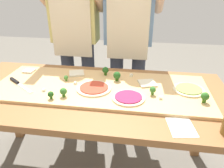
% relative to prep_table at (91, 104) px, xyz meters
% --- Properties ---
extents(prep_table, '(1.78, 0.83, 0.75)m').
position_rel_prep_table_xyz_m(prep_table, '(0.00, 0.00, 0.00)').
color(prep_table, brown).
rests_on(prep_table, ground).
extents(cutting_board, '(1.40, 0.53, 0.02)m').
position_rel_prep_table_xyz_m(cutting_board, '(0.06, 0.05, 0.10)').
color(cutting_board, tan).
rests_on(cutting_board, prep_table).
extents(chefs_knife, '(0.25, 0.18, 0.02)m').
position_rel_prep_table_xyz_m(chefs_knife, '(-0.50, -0.00, 0.12)').
color(chefs_knife, '#B7BABF').
rests_on(chefs_knife, cutting_board).
extents(pizza_whole_tomato_red, '(0.22, 0.22, 0.02)m').
position_rel_prep_table_xyz_m(pizza_whole_tomato_red, '(0.03, -0.00, 0.12)').
color(pizza_whole_tomato_red, beige).
rests_on(pizza_whole_tomato_red, cutting_board).
extents(pizza_whole_pesto_green, '(0.20, 0.20, 0.02)m').
position_rel_prep_table_xyz_m(pizza_whole_pesto_green, '(0.63, 0.07, 0.12)').
color(pizza_whole_pesto_green, beige).
rests_on(pizza_whole_pesto_green, cutting_board).
extents(pizza_whole_beet_magenta, '(0.20, 0.20, 0.02)m').
position_rel_prep_table_xyz_m(pizza_whole_beet_magenta, '(0.26, -0.09, 0.12)').
color(pizza_whole_beet_magenta, beige).
rests_on(pizza_whole_beet_magenta, cutting_board).
extents(pizza_slice_far_right, '(0.08, 0.08, 0.01)m').
position_rel_prep_table_xyz_m(pizza_slice_far_right, '(-0.53, 0.21, 0.12)').
color(pizza_slice_far_right, beige).
rests_on(pizza_slice_far_right, cutting_board).
extents(pizza_slice_center, '(0.14, 0.14, 0.01)m').
position_rel_prep_table_xyz_m(pizza_slice_center, '(0.36, 0.13, 0.12)').
color(pizza_slice_center, beige).
rests_on(pizza_slice_center, cutting_board).
extents(pizza_slice_far_left, '(0.14, 0.14, 0.01)m').
position_rel_prep_table_xyz_m(pizza_slice_far_left, '(-0.15, 0.22, 0.12)').
color(pizza_slice_far_left, beige).
rests_on(pizza_slice_far_left, cutting_board).
extents(broccoli_floret_front_mid, '(0.03, 0.03, 0.04)m').
position_rel_prep_table_xyz_m(broccoli_floret_front_mid, '(-0.19, 0.09, 0.13)').
color(broccoli_floret_front_mid, '#487A23').
rests_on(broccoli_floret_front_mid, cutting_board).
extents(broccoli_floret_back_right, '(0.04, 0.04, 0.05)m').
position_rel_prep_table_xyz_m(broccoli_floret_back_right, '(-0.20, -0.16, 0.14)').
color(broccoli_floret_back_right, '#2C5915').
rests_on(broccoli_floret_back_right, cutting_board).
extents(broccoli_floret_back_mid, '(0.05, 0.05, 0.06)m').
position_rel_prep_table_xyz_m(broccoli_floret_back_mid, '(0.06, 0.23, 0.15)').
color(broccoli_floret_back_mid, '#2C5915').
rests_on(broccoli_floret_back_mid, cutting_board).
extents(broccoli_floret_center_right, '(0.04, 0.04, 0.06)m').
position_rel_prep_table_xyz_m(broccoli_floret_center_right, '(-0.13, -0.12, 0.14)').
color(broccoli_floret_center_right, '#3F7220').
rests_on(broccoli_floret_center_right, cutting_board).
extents(broccoli_floret_front_right, '(0.05, 0.05, 0.07)m').
position_rel_prep_table_xyz_m(broccoli_floret_front_right, '(0.16, 0.15, 0.15)').
color(broccoli_floret_front_right, '#2C5915').
rests_on(broccoli_floret_front_right, cutting_board).
extents(broccoli_floret_center_left, '(0.04, 0.04, 0.06)m').
position_rel_prep_table_xyz_m(broccoli_floret_center_left, '(0.40, -0.02, 0.14)').
color(broccoli_floret_center_left, '#3F7220').
rests_on(broccoli_floret_center_left, cutting_board).
extents(broccoli_floret_back_left, '(0.05, 0.05, 0.06)m').
position_rel_prep_table_xyz_m(broccoli_floret_back_left, '(0.69, -0.06, 0.15)').
color(broccoli_floret_back_left, '#366618').
rests_on(broccoli_floret_back_left, cutting_board).
extents(cheese_crumble_a, '(0.03, 0.03, 0.02)m').
position_rel_prep_table_xyz_m(cheese_crumble_a, '(0.25, 0.23, 0.12)').
color(cheese_crumble_a, silver).
rests_on(cheese_crumble_a, cutting_board).
extents(cheese_crumble_b, '(0.02, 0.02, 0.02)m').
position_rel_prep_table_xyz_m(cheese_crumble_b, '(0.44, -0.06, 0.12)').
color(cheese_crumble_b, white).
rests_on(cheese_crumble_b, cutting_board).
extents(cheese_crumble_c, '(0.02, 0.02, 0.02)m').
position_rel_prep_table_xyz_m(cheese_crumble_c, '(-0.11, 0.05, 0.12)').
color(cheese_crumble_c, white).
rests_on(cheese_crumble_c, cutting_board).
extents(cheese_crumble_d, '(0.02, 0.02, 0.02)m').
position_rel_prep_table_xyz_m(cheese_crumble_d, '(-0.28, -0.07, 0.12)').
color(cheese_crumble_d, white).
rests_on(cheese_crumble_d, cutting_board).
extents(recipe_note, '(0.15, 0.18, 0.00)m').
position_rel_prep_table_xyz_m(recipe_note, '(0.53, -0.29, 0.09)').
color(recipe_note, white).
rests_on(recipe_note, prep_table).
extents(cook_left, '(0.54, 0.39, 1.67)m').
position_rel_prep_table_xyz_m(cook_left, '(-0.28, 0.64, 0.34)').
color(cook_left, '#333847').
rests_on(cook_left, ground).
extents(cook_right, '(0.54, 0.39, 1.67)m').
position_rel_prep_table_xyz_m(cook_right, '(0.19, 0.64, 0.34)').
color(cook_right, '#333847').
rests_on(cook_right, ground).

